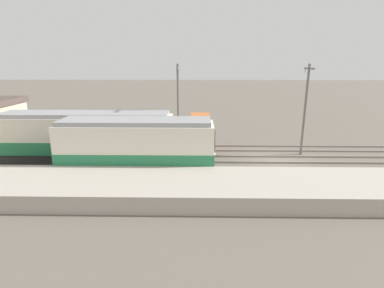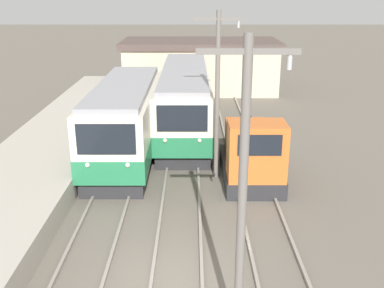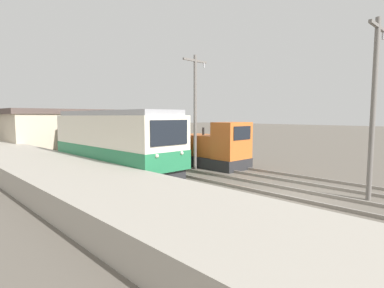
% 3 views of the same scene
% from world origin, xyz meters
% --- Properties ---
extents(ground_plane, '(200.00, 200.00, 0.00)m').
position_xyz_m(ground_plane, '(0.00, 0.00, 0.00)').
color(ground_plane, '#665E54').
extents(track_left, '(1.54, 60.00, 0.14)m').
position_xyz_m(track_left, '(-2.60, 0.00, 0.07)').
color(track_left, gray).
rests_on(track_left, ground).
extents(track_center, '(1.54, 60.00, 0.14)m').
position_xyz_m(track_center, '(0.20, 0.00, 0.07)').
color(track_center, gray).
rests_on(track_center, ground).
extents(track_right, '(1.54, 60.00, 0.14)m').
position_xyz_m(track_right, '(3.20, 0.00, 0.07)').
color(track_right, gray).
rests_on(track_right, ground).
extents(commuter_train_left, '(2.84, 10.34, 3.70)m').
position_xyz_m(commuter_train_left, '(-2.60, 10.23, 1.72)').
color(commuter_train_left, '#28282B').
rests_on(commuter_train_left, ground).
extents(commuter_train_center, '(2.84, 13.14, 3.66)m').
position_xyz_m(commuter_train_center, '(0.20, 14.61, 1.70)').
color(commuter_train_center, '#28282B').
rests_on(commuter_train_center, ground).
extents(shunting_locomotive, '(2.40, 4.97, 3.00)m').
position_xyz_m(shunting_locomotive, '(3.20, 7.35, 1.21)').
color(shunting_locomotive, '#28282B').
rests_on(shunting_locomotive, ground).
extents(catenary_mast_near, '(2.00, 0.20, 7.17)m').
position_xyz_m(catenary_mast_near, '(1.71, -2.23, 3.90)').
color(catenary_mast_near, slate).
rests_on(catenary_mast_near, ground).
extents(catenary_mast_mid, '(2.00, 0.20, 7.17)m').
position_xyz_m(catenary_mast_mid, '(1.71, 7.71, 3.90)').
color(catenary_mast_mid, slate).
rests_on(catenary_mast_mid, ground).
extents(station_building, '(12.60, 6.30, 4.06)m').
position_xyz_m(station_building, '(1.32, 26.00, 2.05)').
color(station_building, beige).
rests_on(station_building, ground).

